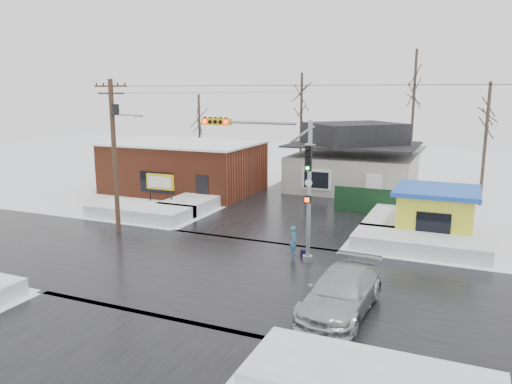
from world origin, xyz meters
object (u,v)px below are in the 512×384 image
at_px(traffic_signal, 279,170).
at_px(marquee_sign, 160,183).
at_px(kiosk, 436,212).
at_px(pedestrian, 294,242).
at_px(utility_pole, 115,148).
at_px(car, 341,293).

height_order(traffic_signal, marquee_sign, traffic_signal).
distance_m(traffic_signal, kiosk, 10.43).
height_order(kiosk, pedestrian, kiosk).
relative_size(utility_pole, pedestrian, 5.67).
distance_m(traffic_signal, utility_pole, 10.39).
bearing_deg(kiosk, car, -102.04).
relative_size(traffic_signal, pedestrian, 4.41).
bearing_deg(marquee_sign, pedestrian, -26.56).
xyz_separation_m(traffic_signal, car, (4.49, -5.05, -3.73)).
distance_m(utility_pole, kiosk, 18.95).
bearing_deg(marquee_sign, traffic_signal, -29.72).
relative_size(kiosk, pedestrian, 2.90).
height_order(pedestrian, car, car).
height_order(traffic_signal, kiosk, traffic_signal).
bearing_deg(traffic_signal, kiosk, 44.84).
relative_size(marquee_sign, pedestrian, 1.61).
distance_m(pedestrian, car, 6.71).
bearing_deg(kiosk, pedestrian, -134.24).
distance_m(utility_pole, car, 16.44).
bearing_deg(pedestrian, kiosk, -66.01).
relative_size(marquee_sign, car, 0.46).
relative_size(traffic_signal, utility_pole, 0.78).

